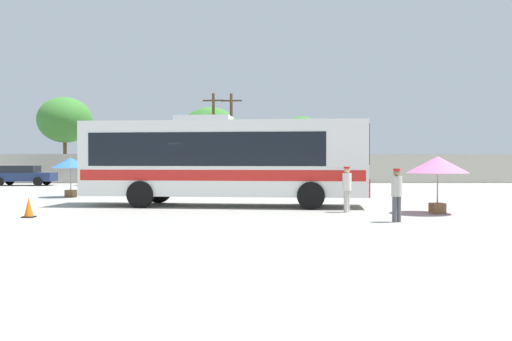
# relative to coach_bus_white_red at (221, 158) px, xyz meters

# --- Properties ---
(ground_plane) EXTENTS (300.00, 300.00, 0.00)m
(ground_plane) POSITION_rel_coach_bus_white_red_xyz_m (-0.74, 10.12, -1.93)
(ground_plane) COLOR gray
(perimeter_wall) EXTENTS (80.00, 0.30, 2.36)m
(perimeter_wall) POSITION_rel_coach_bus_white_red_xyz_m (-0.74, 22.13, -0.75)
(perimeter_wall) COLOR #B2AD9E
(perimeter_wall) RESTS_ON ground_plane
(coach_bus_white_red) EXTENTS (11.46, 3.93, 3.62)m
(coach_bus_white_red) POSITION_rel_coach_bus_white_red_xyz_m (0.00, 0.00, 0.00)
(coach_bus_white_red) COLOR white
(coach_bus_white_red) RESTS_ON ground_plane
(attendant_by_bus_door) EXTENTS (0.45, 0.45, 1.61)m
(attendant_by_bus_door) POSITION_rel_coach_bus_white_red_xyz_m (4.55, -2.75, -1.01)
(attendant_by_bus_door) COLOR #B7B2A8
(attendant_by_bus_door) RESTS_ON ground_plane
(passenger_waiting_on_apron) EXTENTS (0.41, 0.41, 1.59)m
(passenger_waiting_on_apron) POSITION_rel_coach_bus_white_red_xyz_m (5.46, -5.81, -1.02)
(passenger_waiting_on_apron) COLOR #4C4C51
(passenger_waiting_on_apron) RESTS_ON ground_plane
(vendor_umbrella_near_gate_pink) EXTENTS (2.08, 2.08, 1.97)m
(vendor_umbrella_near_gate_pink) POSITION_rel_coach_bus_white_red_xyz_m (7.59, -3.25, -0.28)
(vendor_umbrella_near_gate_pink) COLOR gray
(vendor_umbrella_near_gate_pink) RESTS_ON ground_plane
(vendor_umbrella_secondary_blue) EXTENTS (1.85, 1.85, 1.97)m
(vendor_umbrella_secondary_blue) POSITION_rel_coach_bus_white_red_xyz_m (-7.77, 5.28, -0.27)
(vendor_umbrella_secondary_blue) COLOR gray
(vendor_umbrella_secondary_blue) RESTS_ON ground_plane
(parked_car_leftmost_dark_blue) EXTENTS (4.45, 2.02, 1.46)m
(parked_car_leftmost_dark_blue) POSITION_rel_coach_bus_white_red_xyz_m (-15.46, 18.06, -1.15)
(parked_car_leftmost_dark_blue) COLOR navy
(parked_car_leftmost_dark_blue) RESTS_ON ground_plane
(parked_car_second_dark_blue) EXTENTS (4.47, 2.18, 1.53)m
(parked_car_second_dark_blue) POSITION_rel_coach_bus_white_red_xyz_m (-9.20, 18.73, -1.12)
(parked_car_second_dark_blue) COLOR navy
(parked_car_second_dark_blue) RESTS_ON ground_plane
(parked_car_third_white) EXTENTS (4.39, 2.18, 1.43)m
(parked_car_third_white) POSITION_rel_coach_bus_white_red_xyz_m (-2.31, 17.99, -1.17)
(parked_car_third_white) COLOR silver
(parked_car_third_white) RESTS_ON ground_plane
(utility_pole_near) EXTENTS (1.80, 0.37, 7.49)m
(utility_pole_near) POSITION_rel_coach_bus_white_red_xyz_m (-0.32, 23.91, 1.99)
(utility_pole_near) COLOR #4C3823
(utility_pole_near) RESTS_ON ground_plane
(utility_pole_far) EXTENTS (1.80, 0.33, 7.50)m
(utility_pole_far) POSITION_rel_coach_bus_white_red_xyz_m (-1.83, 23.91, 2.00)
(utility_pole_far) COLOR #4C3823
(utility_pole_far) RESTS_ON ground_plane
(roadside_tree_left) EXTENTS (4.74, 4.74, 7.44)m
(roadside_tree_left) POSITION_rel_coach_bus_white_red_xyz_m (-15.13, 26.28, 3.48)
(roadside_tree_left) COLOR brown
(roadside_tree_left) RESTS_ON ground_plane
(roadside_tree_midleft) EXTENTS (5.32, 5.32, 6.63)m
(roadside_tree_midleft) POSITION_rel_coach_bus_white_red_xyz_m (-2.28, 26.74, 2.43)
(roadside_tree_midleft) COLOR brown
(roadside_tree_midleft) RESTS_ON ground_plane
(roadside_tree_midright) EXTENTS (4.07, 4.07, 5.73)m
(roadside_tree_midright) POSITION_rel_coach_bus_white_red_xyz_m (5.84, 25.94, 2.05)
(roadside_tree_midright) COLOR brown
(roadside_tree_midright) RESTS_ON ground_plane
(traffic_cone_on_apron) EXTENTS (0.36, 0.36, 0.64)m
(traffic_cone_on_apron) POSITION_rel_coach_bus_white_red_xyz_m (-5.96, -4.32, -1.62)
(traffic_cone_on_apron) COLOR black
(traffic_cone_on_apron) RESTS_ON ground_plane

